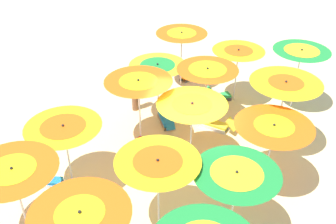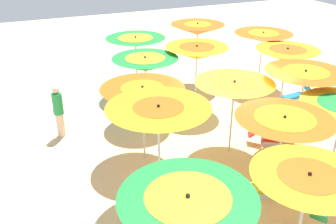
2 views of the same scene
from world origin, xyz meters
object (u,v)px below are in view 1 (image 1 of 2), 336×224
(beach_umbrella_12, at_px, (139,86))
(lounger_5, at_px, (217,96))
(beach_umbrella_13, at_px, (158,69))
(lounger_1, at_px, (166,120))
(beach_umbrella_11, at_px, (64,132))
(beach_umbrella_4, at_px, (301,55))
(beach_umbrella_5, at_px, (81,220))
(beach_umbrella_3, at_px, (285,88))
(beach_umbrella_14, at_px, (182,38))
(beach_umbrella_7, at_px, (192,108))
(lounger_0, at_px, (188,73))
(beach_umbrella_9, at_px, (238,54))
(beachgoer_0, at_px, (134,88))
(beach_umbrella_8, at_px, (207,73))
(beach_umbrella_10, at_px, (13,174))
(beach_umbrella_6, at_px, (158,168))
(beach_umbrella_2, at_px, (273,132))
(lounger_2, at_px, (149,146))
(lounger_4, at_px, (217,124))
(beach_umbrella_1, at_px, (236,179))

(beach_umbrella_12, bearing_deg, lounger_5, -125.00)
(beach_umbrella_13, xyz_separation_m, lounger_1, (-0.39, 0.44, -1.80))
(beach_umbrella_11, xyz_separation_m, lounger_1, (-2.04, -3.62, -1.72))
(beach_umbrella_4, distance_m, beach_umbrella_5, 10.14)
(beach_umbrella_3, distance_m, beach_umbrella_14, 5.24)
(beach_umbrella_4, xyz_separation_m, beach_umbrella_11, (6.53, 5.89, -0.26))
(beach_umbrella_7, xyz_separation_m, lounger_0, (1.01, -5.50, -1.76))
(beach_umbrella_9, height_order, beachgoer_0, beach_umbrella_9)
(beach_umbrella_7, distance_m, beach_umbrella_12, 1.91)
(beach_umbrella_8, distance_m, beach_umbrella_10, 7.12)
(lounger_0, bearing_deg, lounger_1, 14.68)
(beach_umbrella_8, xyz_separation_m, lounger_1, (1.34, 0.49, -1.82))
(beach_umbrella_7, bearing_deg, lounger_0, -79.57)
(beach_umbrella_9, distance_m, lounger_1, 3.68)
(beach_umbrella_13, xyz_separation_m, lounger_5, (-2.01, -1.59, -1.78))
(beach_umbrella_6, relative_size, beachgoer_0, 1.29)
(beach_umbrella_9, height_order, lounger_5, beach_umbrella_9)
(beach_umbrella_3, xyz_separation_m, beach_umbrella_13, (4.24, -0.91, -0.28))
(beach_umbrella_3, height_order, beach_umbrella_7, beach_umbrella_3)
(beach_umbrella_8, bearing_deg, beach_umbrella_5, 77.71)
(beachgoer_0, bearing_deg, lounger_5, 163.68)
(beach_umbrella_5, xyz_separation_m, beachgoer_0, (1.14, -7.45, -1.31))
(beach_umbrella_5, relative_size, beach_umbrella_11, 1.15)
(beach_umbrella_2, xyz_separation_m, beachgoer_0, (4.91, -3.11, -0.96))
(beach_umbrella_4, xyz_separation_m, beach_umbrella_7, (3.30, 4.03, -0.22))
(beach_umbrella_2, height_order, beach_umbrella_13, beach_umbrella_13)
(beach_umbrella_4, height_order, lounger_5, beach_umbrella_4)
(beach_umbrella_11, relative_size, lounger_1, 1.67)
(beach_umbrella_10, relative_size, beach_umbrella_13, 1.01)
(beach_umbrella_4, relative_size, lounger_2, 1.86)
(beach_umbrella_5, distance_m, beach_umbrella_6, 2.33)
(beach_umbrella_5, distance_m, beach_umbrella_8, 7.36)
(beach_umbrella_10, bearing_deg, beach_umbrella_13, -108.92)
(beach_umbrella_9, distance_m, lounger_4, 2.83)
(beach_umbrella_6, distance_m, lounger_2, 3.73)
(beach_umbrella_2, relative_size, beach_umbrella_4, 0.90)
(beach_umbrella_11, bearing_deg, beach_umbrella_12, -120.11)
(beach_umbrella_3, xyz_separation_m, beach_umbrella_14, (3.89, -3.51, -0.16))
(beach_umbrella_13, xyz_separation_m, beachgoer_0, (0.98, -0.30, -1.05))
(beach_umbrella_6, bearing_deg, beach_umbrella_1, -176.43)
(beach_umbrella_2, xyz_separation_m, beach_umbrella_7, (2.35, -0.61, 0.05))
(beach_umbrella_14, bearing_deg, beach_umbrella_1, 109.81)
(lounger_2, distance_m, lounger_5, 4.06)
(lounger_2, bearing_deg, beach_umbrella_1, 164.48)
(beach_umbrella_7, distance_m, lounger_0, 5.86)
(beach_umbrella_1, bearing_deg, lounger_5, -80.74)
(beach_umbrella_12, relative_size, lounger_2, 1.86)
(beach_umbrella_1, bearing_deg, beach_umbrella_9, -86.41)
(beach_umbrella_11, distance_m, lounger_2, 3.22)
(beach_umbrella_1, xyz_separation_m, beach_umbrella_5, (2.91, 2.18, 0.32))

